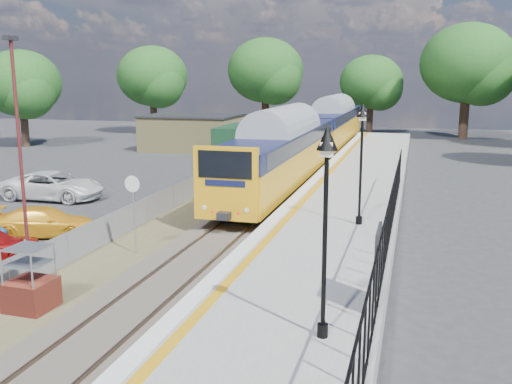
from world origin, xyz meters
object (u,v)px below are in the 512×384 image
at_px(victorian_lamp_south, 326,184).
at_px(car_white, 53,186).
at_px(speed_sign, 133,201).
at_px(brick_plinth, 30,280).
at_px(carpark_lamp, 19,139).
at_px(victorian_lamp_north, 362,136).
at_px(car_yellow, 44,222).
at_px(train, 314,133).

distance_m(victorian_lamp_south, car_white, 22.32).
xyz_separation_m(victorian_lamp_south, speed_sign, (-8.00, 6.68, -2.25)).
bearing_deg(brick_plinth, carpark_lamp, 128.16).
bearing_deg(brick_plinth, victorian_lamp_north, 46.71).
height_order(brick_plinth, carpark_lamp, carpark_lamp).
bearing_deg(carpark_lamp, car_yellow, 116.78).
height_order(victorian_lamp_south, speed_sign, victorian_lamp_south).
bearing_deg(victorian_lamp_south, car_yellow, 147.97).
bearing_deg(car_yellow, speed_sign, -123.11).
bearing_deg(victorian_lamp_south, speed_sign, 140.16).
relative_size(victorian_lamp_north, car_yellow, 1.11).
bearing_deg(victorian_lamp_south, carpark_lamp, 156.64).
relative_size(victorian_lamp_north, speed_sign, 1.54).
xyz_separation_m(train, carpark_lamp, (-5.70, -25.32, 2.05)).
bearing_deg(speed_sign, carpark_lamp, -146.49).
height_order(carpark_lamp, car_yellow, carpark_lamp).
height_order(car_yellow, car_white, car_white).
relative_size(train, car_white, 7.62).
xyz_separation_m(victorian_lamp_north, train, (-5.30, 20.16, -1.96)).
height_order(victorian_lamp_south, car_white, victorian_lamp_south).
distance_m(victorian_lamp_north, carpark_lamp, 12.15).
bearing_deg(car_white, train, -38.02).
relative_size(victorian_lamp_south, car_white, 0.86).
bearing_deg(victorian_lamp_north, speed_sign, -156.91).
xyz_separation_m(brick_plinth, carpark_lamp, (-2.79, 3.55, 3.48)).
distance_m(victorian_lamp_south, brick_plinth, 9.16).
bearing_deg(speed_sign, victorian_lamp_north, 26.70).
distance_m(train, carpark_lamp, 26.04).
height_order(victorian_lamp_north, carpark_lamp, carpark_lamp).
bearing_deg(brick_plinth, car_white, 122.69).
bearing_deg(victorian_lamp_north, brick_plinth, -133.29).
height_order(train, carpark_lamp, carpark_lamp).
bearing_deg(car_white, victorian_lamp_north, -107.18).
relative_size(brick_plinth, car_yellow, 0.46).
xyz_separation_m(victorian_lamp_north, brick_plinth, (-8.21, -8.72, -3.39)).
height_order(victorian_lamp_south, car_yellow, victorian_lamp_south).
xyz_separation_m(victorian_lamp_north, speed_sign, (-7.80, -3.32, -2.25)).
relative_size(train, speed_sign, 13.70).
relative_size(speed_sign, car_white, 0.56).
bearing_deg(car_white, victorian_lamp_south, -133.09).
xyz_separation_m(train, brick_plinth, (-2.91, -28.87, -1.43)).
distance_m(speed_sign, car_white, 11.69).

